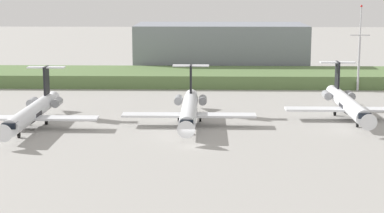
% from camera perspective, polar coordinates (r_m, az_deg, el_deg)
% --- Properties ---
extents(ground_plane, '(500.00, 500.00, 0.00)m').
position_cam_1_polar(ground_plane, '(126.10, 0.17, -0.12)').
color(ground_plane, '#9E9B96').
extents(grass_berm, '(320.00, 20.00, 3.07)m').
position_cam_1_polar(grass_berm, '(157.74, 0.44, 2.63)').
color(grass_berm, '#597542').
rests_on(grass_berm, ground).
extents(regional_jet_second, '(22.81, 31.00, 9.00)m').
position_cam_1_polar(regional_jet_second, '(112.03, -13.95, -0.48)').
color(regional_jet_second, silver).
rests_on(regional_jet_second, ground).
extents(regional_jet_third, '(22.81, 31.00, 9.00)m').
position_cam_1_polar(regional_jet_third, '(111.15, -0.25, -0.25)').
color(regional_jet_third, silver).
rests_on(regional_jet_third, ground).
extents(regional_jet_fourth, '(22.81, 31.00, 9.00)m').
position_cam_1_polar(regional_jet_fourth, '(119.63, 13.60, 0.23)').
color(regional_jet_fourth, silver).
rests_on(regional_jet_fourth, ground).
extents(antenna_mast, '(4.40, 0.50, 19.29)m').
position_cam_1_polar(antenna_mast, '(150.18, 14.55, 4.39)').
color(antenna_mast, '#B2B2B7').
rests_on(antenna_mast, ground).
extents(distant_hangar, '(46.34, 22.69, 13.10)m').
position_cam_1_polar(distant_hangar, '(179.31, 2.54, 5.20)').
color(distant_hangar, gray).
rests_on(distant_hangar, ground).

